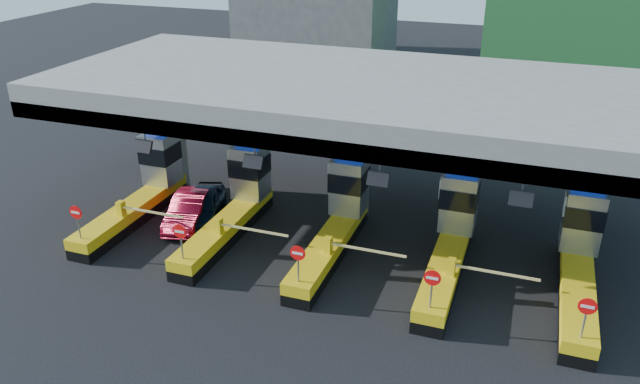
% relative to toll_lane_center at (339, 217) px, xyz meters
% --- Properties ---
extents(ground, '(120.00, 120.00, 0.00)m').
position_rel_toll_lane_center_xyz_m(ground, '(-0.00, -0.28, -1.40)').
color(ground, black).
rests_on(ground, ground).
extents(toll_canopy, '(28.00, 12.09, 7.00)m').
position_rel_toll_lane_center_xyz_m(toll_canopy, '(-0.00, 2.59, 4.74)').
color(toll_canopy, slate).
rests_on(toll_canopy, ground).
extents(toll_lane_far_left, '(4.43, 8.00, 4.16)m').
position_rel_toll_lane_center_xyz_m(toll_lane_far_left, '(-10.00, 0.00, 0.00)').
color(toll_lane_far_left, black).
rests_on(toll_lane_far_left, ground).
extents(toll_lane_left, '(4.43, 8.00, 4.16)m').
position_rel_toll_lane_center_xyz_m(toll_lane_left, '(-5.00, 0.00, 0.00)').
color(toll_lane_left, black).
rests_on(toll_lane_left, ground).
extents(toll_lane_center, '(4.43, 8.00, 4.16)m').
position_rel_toll_lane_center_xyz_m(toll_lane_center, '(0.00, 0.00, 0.00)').
color(toll_lane_center, black).
rests_on(toll_lane_center, ground).
extents(toll_lane_right, '(4.43, 8.00, 4.16)m').
position_rel_toll_lane_center_xyz_m(toll_lane_right, '(5.00, 0.00, 0.00)').
color(toll_lane_right, black).
rests_on(toll_lane_right, ground).
extents(toll_lane_far_right, '(4.43, 8.00, 4.16)m').
position_rel_toll_lane_center_xyz_m(toll_lane_far_right, '(10.00, 0.00, 0.00)').
color(toll_lane_far_right, black).
rests_on(toll_lane_far_right, ground).
extents(van, '(3.03, 4.73, 1.50)m').
position_rel_toll_lane_center_xyz_m(van, '(-6.95, 0.13, -0.65)').
color(van, black).
rests_on(van, ground).
extents(red_car, '(2.50, 4.58, 1.43)m').
position_rel_toll_lane_center_xyz_m(red_car, '(-7.36, -0.37, -0.68)').
color(red_car, maroon).
rests_on(red_car, ground).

